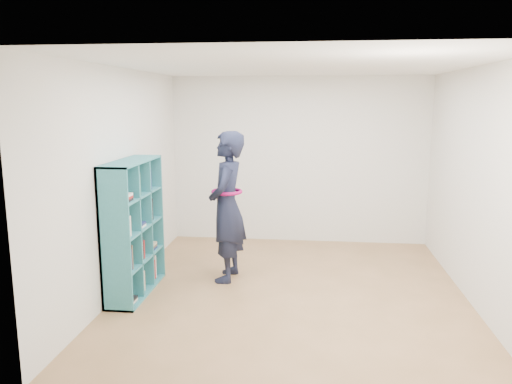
# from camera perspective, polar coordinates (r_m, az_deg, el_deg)

# --- Properties ---
(floor) EXTENTS (4.50, 4.50, 0.00)m
(floor) POSITION_cam_1_polar(r_m,az_deg,el_deg) (6.01, 4.06, -11.37)
(floor) COLOR olive
(floor) RESTS_ON ground
(ceiling) EXTENTS (4.50, 4.50, 0.00)m
(ceiling) POSITION_cam_1_polar(r_m,az_deg,el_deg) (5.59, 4.42, 14.21)
(ceiling) COLOR white
(ceiling) RESTS_ON wall_back
(wall_left) EXTENTS (0.02, 4.50, 2.60)m
(wall_left) POSITION_cam_1_polar(r_m,az_deg,el_deg) (6.07, -14.98, 1.28)
(wall_left) COLOR silver
(wall_left) RESTS_ON floor
(wall_right) EXTENTS (0.02, 4.50, 2.60)m
(wall_right) POSITION_cam_1_polar(r_m,az_deg,el_deg) (5.92, 23.94, 0.51)
(wall_right) COLOR silver
(wall_right) RESTS_ON floor
(wall_back) EXTENTS (4.00, 0.02, 2.60)m
(wall_back) POSITION_cam_1_polar(r_m,az_deg,el_deg) (7.88, 4.92, 3.62)
(wall_back) COLOR silver
(wall_back) RESTS_ON floor
(wall_front) EXTENTS (4.00, 0.02, 2.60)m
(wall_front) POSITION_cam_1_polar(r_m,az_deg,el_deg) (3.46, 2.66, -5.15)
(wall_front) COLOR silver
(wall_front) RESTS_ON floor
(bookshelf) EXTENTS (0.34, 1.17, 1.56)m
(bookshelf) POSITION_cam_1_polar(r_m,az_deg,el_deg) (5.95, -14.03, -4.20)
(bookshelf) COLOR teal
(bookshelf) RESTS_ON floor
(person) EXTENTS (0.48, 0.70, 1.87)m
(person) POSITION_cam_1_polar(r_m,az_deg,el_deg) (6.18, -3.33, -1.67)
(person) COLOR black
(person) RESTS_ON floor
(smartphone) EXTENTS (0.01, 0.10, 0.14)m
(smartphone) POSITION_cam_1_polar(r_m,az_deg,el_deg) (6.25, -4.43, -0.40)
(smartphone) COLOR silver
(smartphone) RESTS_ON person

